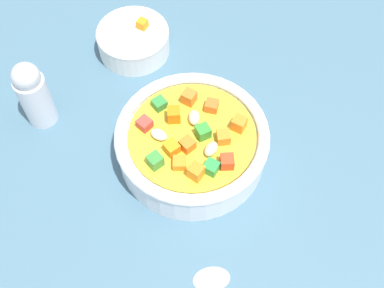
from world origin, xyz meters
The scene contains 4 objects.
ground_plane centered at (0.00, 0.00, -1.00)cm, with size 140.00×140.00×2.00cm, color #42667A.
soup_bowl_main centered at (0.01, 0.01, 2.62)cm, with size 16.69×16.69×5.81cm.
side_bowl_small centered at (-5.59, -16.58, 1.85)cm, with size 9.20×9.20×4.19cm.
pepper_shaker centered at (9.15, -15.97, 4.53)cm, with size 3.49×3.49×9.14cm.
Camera 1 is at (19.61, 20.37, 48.23)cm, focal length 45.99 mm.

